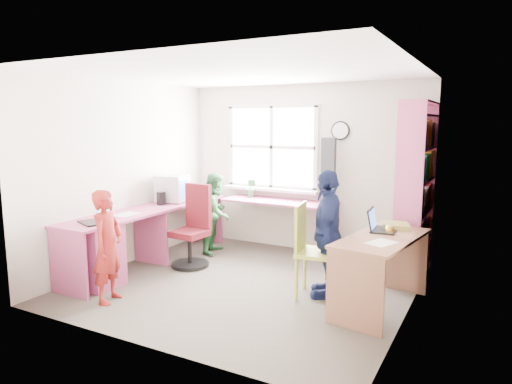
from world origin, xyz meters
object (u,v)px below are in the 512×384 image
swivel_chair (193,231)px  person_navy (327,234)px  potted_plant (251,188)px  person_red (108,246)px  person_green (216,213)px  l_desk (142,238)px  laptop_right (379,226)px  cd_tower (328,171)px  bookshelf (415,195)px  crt_monitor (172,189)px  wooden_chair (311,246)px  laptop_left (98,218)px  right_desk (381,257)px

swivel_chair → person_navy: person_navy is taller
potted_plant → person_red: 2.63m
person_red → person_green: person_red is taller
swivel_chair → person_green: bearing=99.1°
l_desk → laptop_right: bearing=11.7°
person_red → person_navy: 2.30m
cd_tower → bookshelf: bearing=-24.0°
swivel_chair → crt_monitor: bearing=156.1°
l_desk → person_navy: bearing=10.0°
wooden_chair → laptop_left: bearing=-166.5°
wooden_chair → person_green: bearing=144.4°
l_desk → crt_monitor: (-0.22, 0.89, 0.49)m
cd_tower → potted_plant: cd_tower is taller
bookshelf → person_navy: bearing=-123.6°
right_desk → bookshelf: 1.24m
wooden_chair → person_green: size_ratio=0.87×
swivel_chair → person_red: size_ratio=0.90×
right_desk → person_green: person_green is taller
crt_monitor → potted_plant: bearing=37.8°
crt_monitor → person_red: size_ratio=0.37×
laptop_right → potted_plant: (-2.18, 1.20, 0.10)m
laptop_left → person_red: bearing=-11.4°
person_green → person_navy: bearing=-127.9°
swivel_chair → bookshelf: bearing=22.0°
swivel_chair → cd_tower: cd_tower is taller
person_green → person_navy: size_ratio=0.84×
laptop_right → potted_plant: bearing=56.8°
right_desk → potted_plant: (-2.27, 1.45, 0.35)m
cd_tower → person_red: size_ratio=0.77×
right_desk → cd_tower: (-1.08, 1.47, 0.67)m
right_desk → person_red: size_ratio=1.15×
swivel_chair → cd_tower: bearing=44.0°
person_navy → wooden_chair: bearing=-82.5°
bookshelf → swivel_chair: (-2.61, -0.87, -0.54)m
laptop_left → cd_tower: size_ratio=0.47×
laptop_right → person_green: bearing=70.2°
right_desk → bookshelf: bookshelf is taller
potted_plant → right_desk: bearing=-32.5°
cd_tower → person_green: (-1.47, -0.55, -0.63)m
right_desk → laptop_right: size_ratio=3.79×
laptop_left → person_navy: person_navy is taller
l_desk → potted_plant: potted_plant is taller
laptop_right → person_navy: bearing=104.9°
person_red → bookshelf: bearing=-64.9°
right_desk → person_navy: (-0.59, 0.07, 0.15)m
laptop_left → person_navy: bearing=43.5°
swivel_chair → potted_plant: (0.23, 1.17, 0.43)m
bookshelf → potted_plant: (-2.39, 0.30, -0.11)m
wooden_chair → cd_tower: bearing=94.4°
laptop_right → cd_tower: cd_tower is taller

